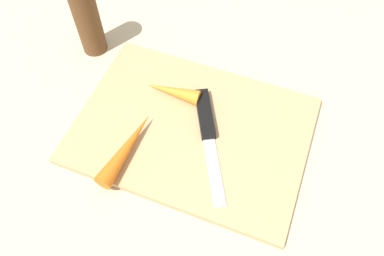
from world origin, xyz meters
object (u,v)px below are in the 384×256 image
object	(u,v)px
cutting_board	(192,130)
knife	(206,121)
carrot_short	(172,91)
carrot_long	(127,148)
pepper_grinder	(88,21)

from	to	relation	value
cutting_board	knife	size ratio (longest dim) A/B	1.94
knife	carrot_short	bearing A→B (deg)	-141.61
carrot_long	carrot_short	distance (m)	0.12
pepper_grinder	carrot_short	bearing A→B (deg)	161.73
cutting_board	pepper_grinder	xyz separation A→B (m)	(0.23, -0.11, 0.06)
carrot_short	knife	bearing A→B (deg)	153.79
cutting_board	knife	xyz separation A→B (m)	(-0.02, -0.02, 0.01)
cutting_board	carrot_long	world-z (taller)	carrot_long
cutting_board	carrot_short	size ratio (longest dim) A/B	3.95
knife	carrot_long	bearing A→B (deg)	-73.24
cutting_board	carrot_long	distance (m)	0.11
cutting_board	carrot_long	size ratio (longest dim) A/B	2.75
carrot_long	carrot_short	size ratio (longest dim) A/B	1.44
carrot_long	carrot_short	world-z (taller)	carrot_long
carrot_long	pepper_grinder	xyz separation A→B (m)	(0.16, -0.18, 0.04)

